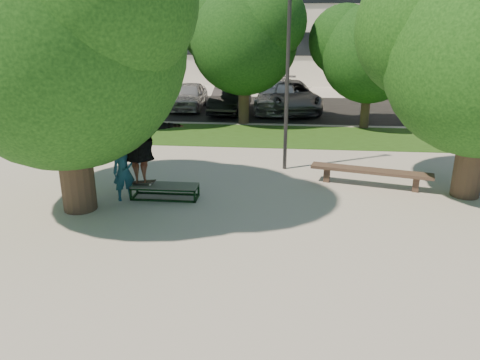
# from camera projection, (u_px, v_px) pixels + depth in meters

# --- Properties ---
(ground) EXTENTS (120.00, 120.00, 0.00)m
(ground) POSITION_uv_depth(u_px,v_px,m) (238.00, 233.00, 10.74)
(ground) COLOR #AEA8A0
(ground) RESTS_ON ground
(grass_strip) EXTENTS (30.00, 4.00, 0.02)m
(grass_strip) POSITION_uv_depth(u_px,v_px,m) (286.00, 136.00, 19.58)
(grass_strip) COLOR #223F12
(grass_strip) RESTS_ON ground
(asphalt_strip) EXTENTS (40.00, 8.00, 0.01)m
(asphalt_strip) POSITION_uv_depth(u_px,v_px,m) (268.00, 108.00, 25.79)
(asphalt_strip) COLOR black
(asphalt_strip) RESTS_ON ground
(tree_left) EXTENTS (6.96, 5.95, 7.12)m
(tree_left) POSITION_uv_depth(u_px,v_px,m) (58.00, 29.00, 10.74)
(tree_left) COLOR #38281E
(tree_left) RESTS_ON ground
(bg_tree_left) EXTENTS (5.28, 4.51, 5.77)m
(bg_tree_left) POSITION_uv_depth(u_px,v_px,m) (116.00, 41.00, 20.57)
(bg_tree_left) COLOR #38281E
(bg_tree_left) RESTS_ON ground
(bg_tree_mid) EXTENTS (5.76, 4.92, 6.24)m
(bg_tree_mid) POSITION_uv_depth(u_px,v_px,m) (242.00, 34.00, 20.90)
(bg_tree_mid) COLOR #38281E
(bg_tree_mid) RESTS_ON ground
(bg_tree_right) EXTENTS (5.04, 4.31, 5.43)m
(bg_tree_right) POSITION_uv_depth(u_px,v_px,m) (369.00, 48.00, 20.07)
(bg_tree_right) COLOR #38281E
(bg_tree_right) RESTS_ON ground
(lamppost) EXTENTS (0.25, 0.15, 6.11)m
(lamppost) POSITION_uv_depth(u_px,v_px,m) (288.00, 71.00, 14.32)
(lamppost) COLOR #2D2D30
(lamppost) RESTS_ON ground
(grind_box) EXTENTS (1.80, 0.60, 0.38)m
(grind_box) POSITION_uv_depth(u_px,v_px,m) (165.00, 191.00, 12.77)
(grind_box) COLOR black
(grind_box) RESTS_ON ground
(skater_rig) EXTENTS (2.50, 1.23, 2.04)m
(skater_rig) POSITION_uv_depth(u_px,v_px,m) (139.00, 147.00, 12.42)
(skater_rig) COLOR white
(skater_rig) RESTS_ON grind_box
(bystander) EXTENTS (0.70, 0.62, 1.60)m
(bystander) POSITION_uv_depth(u_px,v_px,m) (124.00, 171.00, 12.47)
(bystander) COLOR navy
(bystander) RESTS_ON ground
(bench) EXTENTS (3.45, 1.28, 0.53)m
(bench) POSITION_uv_depth(u_px,v_px,m) (371.00, 172.00, 13.57)
(bench) COLOR #46342A
(bench) RESTS_ON ground
(car_silver_a) EXTENTS (1.79, 4.22, 1.43)m
(car_silver_a) POSITION_uv_depth(u_px,v_px,m) (189.00, 96.00, 25.36)
(car_silver_a) COLOR #B5B5BA
(car_silver_a) RESTS_ON asphalt_strip
(car_dark) EXTENTS (1.91, 4.54, 1.46)m
(car_dark) POSITION_uv_depth(u_px,v_px,m) (230.00, 98.00, 24.50)
(car_dark) COLOR black
(car_dark) RESTS_ON asphalt_strip
(car_grey) EXTENTS (3.63, 6.06, 1.58)m
(car_grey) POSITION_uv_depth(u_px,v_px,m) (290.00, 96.00, 24.82)
(car_grey) COLOR #5B5C60
(car_grey) RESTS_ON asphalt_strip
(car_silver_b) EXTENTS (2.33, 5.57, 1.61)m
(car_silver_b) POSITION_uv_depth(u_px,v_px,m) (278.00, 95.00, 25.01)
(car_silver_b) COLOR #B3B2B7
(car_silver_b) RESTS_ON asphalt_strip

